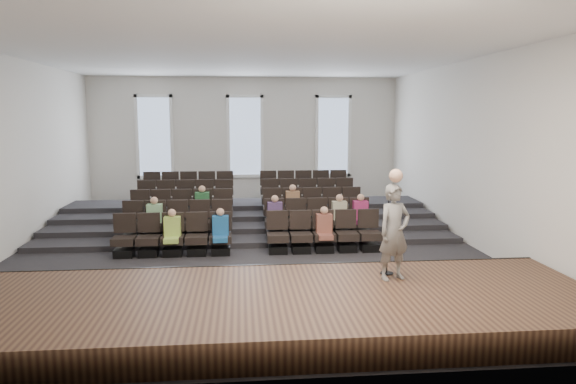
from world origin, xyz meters
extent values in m
plane|color=black|center=(0.00, 0.00, 0.00)|extent=(14.00, 14.00, 0.00)
cube|color=white|center=(0.00, 0.00, 5.01)|extent=(12.00, 14.00, 0.02)
cube|color=silver|center=(0.00, 7.02, 2.50)|extent=(12.00, 0.04, 5.00)
cube|color=silver|center=(0.00, -7.02, 2.50)|extent=(12.00, 0.04, 5.00)
cube|color=silver|center=(-6.02, 0.00, 2.50)|extent=(0.04, 14.00, 5.00)
cube|color=silver|center=(6.02, 0.00, 2.50)|extent=(0.04, 14.00, 5.00)
cube|color=#503622|center=(0.00, -5.10, 0.25)|extent=(11.80, 3.60, 0.50)
cube|color=black|center=(0.00, -3.33, 0.25)|extent=(11.80, 0.06, 0.52)
cube|color=black|center=(0.00, 2.33, 0.07)|extent=(11.80, 4.80, 0.15)
cube|color=black|center=(0.00, 2.85, 0.15)|extent=(11.80, 3.75, 0.30)
cube|color=black|center=(0.00, 3.38, 0.22)|extent=(11.80, 2.70, 0.45)
cube|color=black|center=(0.00, 3.90, 0.30)|extent=(11.80, 1.65, 0.60)
cube|color=black|center=(-3.13, -0.60, 0.10)|extent=(0.47, 0.43, 0.20)
cube|color=black|center=(-3.13, -0.60, 0.41)|extent=(0.55, 0.50, 0.19)
cube|color=black|center=(-3.13, -0.39, 0.82)|extent=(0.55, 0.08, 0.50)
cube|color=black|center=(-2.53, -0.60, 0.10)|extent=(0.47, 0.43, 0.20)
cube|color=black|center=(-2.53, -0.60, 0.41)|extent=(0.55, 0.50, 0.19)
cube|color=black|center=(-2.53, -0.39, 0.82)|extent=(0.55, 0.08, 0.50)
cube|color=black|center=(-1.93, -0.60, 0.10)|extent=(0.47, 0.43, 0.20)
cube|color=black|center=(-1.93, -0.60, 0.41)|extent=(0.55, 0.50, 0.19)
cube|color=black|center=(-1.93, -0.39, 0.82)|extent=(0.55, 0.08, 0.50)
cube|color=black|center=(-1.33, -0.60, 0.10)|extent=(0.47, 0.43, 0.20)
cube|color=black|center=(-1.33, -0.60, 0.41)|extent=(0.55, 0.50, 0.19)
cube|color=black|center=(-1.33, -0.39, 0.82)|extent=(0.55, 0.08, 0.50)
cube|color=black|center=(-0.73, -0.60, 0.10)|extent=(0.47, 0.43, 0.20)
cube|color=black|center=(-0.73, -0.60, 0.41)|extent=(0.55, 0.50, 0.19)
cube|color=black|center=(-0.73, -0.39, 0.82)|extent=(0.55, 0.08, 0.50)
cube|color=black|center=(0.73, -0.60, 0.10)|extent=(0.47, 0.43, 0.20)
cube|color=black|center=(0.73, -0.60, 0.41)|extent=(0.55, 0.50, 0.19)
cube|color=black|center=(0.73, -0.39, 0.82)|extent=(0.55, 0.08, 0.50)
cube|color=black|center=(1.33, -0.60, 0.10)|extent=(0.47, 0.43, 0.20)
cube|color=black|center=(1.33, -0.60, 0.41)|extent=(0.55, 0.50, 0.19)
cube|color=black|center=(1.33, -0.39, 0.82)|extent=(0.55, 0.08, 0.50)
cube|color=black|center=(1.93, -0.60, 0.10)|extent=(0.47, 0.43, 0.20)
cube|color=black|center=(1.93, -0.60, 0.41)|extent=(0.55, 0.50, 0.19)
cube|color=black|center=(1.93, -0.39, 0.82)|extent=(0.55, 0.08, 0.50)
cube|color=black|center=(2.53, -0.60, 0.10)|extent=(0.47, 0.43, 0.20)
cube|color=black|center=(2.53, -0.60, 0.41)|extent=(0.55, 0.50, 0.19)
cube|color=black|center=(2.53, -0.39, 0.82)|extent=(0.55, 0.08, 0.50)
cube|color=black|center=(3.13, -0.60, 0.10)|extent=(0.47, 0.43, 0.20)
cube|color=black|center=(3.13, -0.60, 0.41)|extent=(0.55, 0.50, 0.19)
cube|color=black|center=(3.13, -0.39, 0.82)|extent=(0.55, 0.08, 0.50)
cube|color=black|center=(-3.13, 0.45, 0.25)|extent=(0.47, 0.43, 0.20)
cube|color=black|center=(-3.13, 0.45, 0.56)|extent=(0.55, 0.50, 0.19)
cube|color=black|center=(-3.13, 0.66, 0.97)|extent=(0.55, 0.08, 0.50)
cube|color=black|center=(-2.53, 0.45, 0.25)|extent=(0.47, 0.43, 0.20)
cube|color=black|center=(-2.53, 0.45, 0.56)|extent=(0.55, 0.50, 0.19)
cube|color=black|center=(-2.53, 0.66, 0.97)|extent=(0.55, 0.08, 0.50)
cube|color=black|center=(-1.93, 0.45, 0.25)|extent=(0.47, 0.43, 0.20)
cube|color=black|center=(-1.93, 0.45, 0.56)|extent=(0.55, 0.50, 0.19)
cube|color=black|center=(-1.93, 0.66, 0.97)|extent=(0.55, 0.08, 0.50)
cube|color=black|center=(-1.33, 0.45, 0.25)|extent=(0.47, 0.43, 0.20)
cube|color=black|center=(-1.33, 0.45, 0.56)|extent=(0.55, 0.50, 0.19)
cube|color=black|center=(-1.33, 0.66, 0.97)|extent=(0.55, 0.08, 0.50)
cube|color=black|center=(-0.73, 0.45, 0.25)|extent=(0.47, 0.43, 0.20)
cube|color=black|center=(-0.73, 0.45, 0.56)|extent=(0.55, 0.50, 0.19)
cube|color=black|center=(-0.73, 0.66, 0.97)|extent=(0.55, 0.08, 0.50)
cube|color=black|center=(0.73, 0.45, 0.25)|extent=(0.47, 0.43, 0.20)
cube|color=black|center=(0.73, 0.45, 0.56)|extent=(0.55, 0.50, 0.19)
cube|color=black|center=(0.73, 0.66, 0.97)|extent=(0.55, 0.08, 0.50)
cube|color=black|center=(1.33, 0.45, 0.25)|extent=(0.47, 0.43, 0.20)
cube|color=black|center=(1.33, 0.45, 0.56)|extent=(0.55, 0.50, 0.19)
cube|color=black|center=(1.33, 0.66, 0.97)|extent=(0.55, 0.08, 0.50)
cube|color=black|center=(1.93, 0.45, 0.25)|extent=(0.47, 0.43, 0.20)
cube|color=black|center=(1.93, 0.45, 0.56)|extent=(0.55, 0.50, 0.19)
cube|color=black|center=(1.93, 0.66, 0.97)|extent=(0.55, 0.08, 0.50)
cube|color=black|center=(2.53, 0.45, 0.25)|extent=(0.47, 0.43, 0.20)
cube|color=black|center=(2.53, 0.45, 0.56)|extent=(0.55, 0.50, 0.19)
cube|color=black|center=(2.53, 0.66, 0.97)|extent=(0.55, 0.08, 0.50)
cube|color=black|center=(3.13, 0.45, 0.25)|extent=(0.47, 0.43, 0.20)
cube|color=black|center=(3.13, 0.45, 0.56)|extent=(0.55, 0.50, 0.19)
cube|color=black|center=(3.13, 0.66, 0.97)|extent=(0.55, 0.08, 0.50)
cube|color=black|center=(-3.13, 1.50, 0.40)|extent=(0.47, 0.42, 0.20)
cube|color=black|center=(-3.13, 1.50, 0.71)|extent=(0.55, 0.50, 0.19)
cube|color=black|center=(-3.13, 1.71, 1.12)|extent=(0.55, 0.08, 0.50)
cube|color=black|center=(-2.53, 1.50, 0.40)|extent=(0.47, 0.42, 0.20)
cube|color=black|center=(-2.53, 1.50, 0.71)|extent=(0.55, 0.50, 0.19)
cube|color=black|center=(-2.53, 1.71, 1.12)|extent=(0.55, 0.08, 0.50)
cube|color=black|center=(-1.93, 1.50, 0.40)|extent=(0.47, 0.42, 0.20)
cube|color=black|center=(-1.93, 1.50, 0.71)|extent=(0.55, 0.50, 0.19)
cube|color=black|center=(-1.93, 1.71, 1.12)|extent=(0.55, 0.08, 0.50)
cube|color=black|center=(-1.33, 1.50, 0.40)|extent=(0.47, 0.42, 0.20)
cube|color=black|center=(-1.33, 1.50, 0.71)|extent=(0.55, 0.50, 0.19)
cube|color=black|center=(-1.33, 1.71, 1.12)|extent=(0.55, 0.08, 0.50)
cube|color=black|center=(-0.73, 1.50, 0.40)|extent=(0.47, 0.42, 0.20)
cube|color=black|center=(-0.73, 1.50, 0.71)|extent=(0.55, 0.50, 0.19)
cube|color=black|center=(-0.73, 1.71, 1.12)|extent=(0.55, 0.08, 0.50)
cube|color=black|center=(0.73, 1.50, 0.40)|extent=(0.47, 0.42, 0.20)
cube|color=black|center=(0.73, 1.50, 0.71)|extent=(0.55, 0.50, 0.19)
cube|color=black|center=(0.73, 1.71, 1.12)|extent=(0.55, 0.08, 0.50)
cube|color=black|center=(1.33, 1.50, 0.40)|extent=(0.47, 0.42, 0.20)
cube|color=black|center=(1.33, 1.50, 0.71)|extent=(0.55, 0.50, 0.19)
cube|color=black|center=(1.33, 1.71, 1.12)|extent=(0.55, 0.08, 0.50)
cube|color=black|center=(1.93, 1.50, 0.40)|extent=(0.47, 0.42, 0.20)
cube|color=black|center=(1.93, 1.50, 0.71)|extent=(0.55, 0.50, 0.19)
cube|color=black|center=(1.93, 1.71, 1.12)|extent=(0.55, 0.08, 0.50)
cube|color=black|center=(2.53, 1.50, 0.40)|extent=(0.47, 0.42, 0.20)
cube|color=black|center=(2.53, 1.50, 0.71)|extent=(0.55, 0.50, 0.19)
cube|color=black|center=(2.53, 1.71, 1.12)|extent=(0.55, 0.08, 0.50)
cube|color=black|center=(3.13, 1.50, 0.40)|extent=(0.47, 0.42, 0.20)
cube|color=black|center=(3.13, 1.50, 0.71)|extent=(0.55, 0.50, 0.19)
cube|color=black|center=(3.13, 1.71, 1.12)|extent=(0.55, 0.08, 0.50)
cube|color=black|center=(-3.13, 2.55, 0.55)|extent=(0.47, 0.42, 0.20)
cube|color=black|center=(-3.13, 2.55, 0.86)|extent=(0.55, 0.50, 0.19)
cube|color=black|center=(-3.13, 2.76, 1.27)|extent=(0.55, 0.08, 0.50)
cube|color=black|center=(-2.53, 2.55, 0.55)|extent=(0.47, 0.42, 0.20)
cube|color=black|center=(-2.53, 2.55, 0.86)|extent=(0.55, 0.50, 0.19)
cube|color=black|center=(-2.53, 2.76, 1.27)|extent=(0.55, 0.08, 0.50)
cube|color=black|center=(-1.93, 2.55, 0.55)|extent=(0.47, 0.42, 0.20)
cube|color=black|center=(-1.93, 2.55, 0.86)|extent=(0.55, 0.50, 0.19)
cube|color=black|center=(-1.93, 2.76, 1.27)|extent=(0.55, 0.08, 0.50)
cube|color=black|center=(-1.33, 2.55, 0.55)|extent=(0.47, 0.42, 0.20)
cube|color=black|center=(-1.33, 2.55, 0.86)|extent=(0.55, 0.50, 0.19)
cube|color=black|center=(-1.33, 2.76, 1.27)|extent=(0.55, 0.08, 0.50)
cube|color=black|center=(-0.73, 2.55, 0.55)|extent=(0.47, 0.42, 0.20)
cube|color=black|center=(-0.73, 2.55, 0.86)|extent=(0.55, 0.50, 0.19)
cube|color=black|center=(-0.73, 2.76, 1.27)|extent=(0.55, 0.08, 0.50)
cube|color=black|center=(0.73, 2.55, 0.55)|extent=(0.47, 0.42, 0.20)
cube|color=black|center=(0.73, 2.55, 0.86)|extent=(0.55, 0.50, 0.19)
cube|color=black|center=(0.73, 2.76, 1.27)|extent=(0.55, 0.08, 0.50)
cube|color=black|center=(1.33, 2.55, 0.55)|extent=(0.47, 0.42, 0.20)
cube|color=black|center=(1.33, 2.55, 0.86)|extent=(0.55, 0.50, 0.19)
cube|color=black|center=(1.33, 2.76, 1.27)|extent=(0.55, 0.08, 0.50)
cube|color=black|center=(1.93, 2.55, 0.55)|extent=(0.47, 0.42, 0.20)
cube|color=black|center=(1.93, 2.55, 0.86)|extent=(0.55, 0.50, 0.19)
cube|color=black|center=(1.93, 2.76, 1.27)|extent=(0.55, 0.08, 0.50)
cube|color=black|center=(2.53, 2.55, 0.55)|extent=(0.47, 0.42, 0.20)
cube|color=black|center=(2.53, 2.55, 0.86)|extent=(0.55, 0.50, 0.19)
cube|color=black|center=(2.53, 2.76, 1.27)|extent=(0.55, 0.08, 0.50)
cube|color=black|center=(3.13, 2.55, 0.55)|extent=(0.47, 0.42, 0.20)
cube|color=black|center=(3.13, 2.55, 0.86)|extent=(0.55, 0.50, 0.19)
cube|color=black|center=(3.13, 2.76, 1.27)|extent=(0.55, 0.08, 0.50)
cube|color=black|center=(-3.13, 3.60, 0.70)|extent=(0.47, 0.42, 0.20)
cube|color=black|center=(-3.13, 3.60, 1.01)|extent=(0.55, 0.50, 0.19)
cube|color=black|center=(-3.13, 3.81, 1.42)|extent=(0.55, 0.08, 0.50)
cube|color=black|center=(-2.53, 3.60, 0.70)|extent=(0.47, 0.42, 0.20)
cube|color=black|center=(-2.53, 3.60, 1.01)|extent=(0.55, 0.50, 0.19)
cube|color=black|center=(-2.53, 3.81, 1.42)|extent=(0.55, 0.08, 0.50)
cube|color=black|center=(-1.93, 3.60, 0.70)|extent=(0.47, 0.42, 0.20)
cube|color=black|center=(-1.93, 3.60, 1.01)|extent=(0.55, 0.50, 0.19)
cube|color=black|center=(-1.93, 3.81, 1.42)|extent=(0.55, 0.08, 0.50)
cube|color=black|center=(-1.33, 3.60, 0.70)|extent=(0.47, 0.42, 0.20)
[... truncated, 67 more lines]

